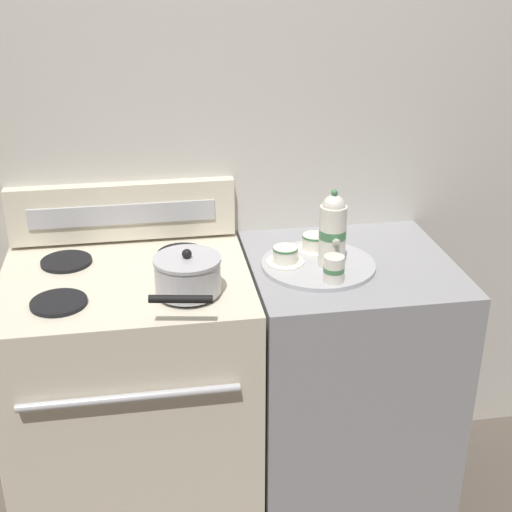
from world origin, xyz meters
The scene contains 11 objects.
ground_plane centered at (0.00, 0.00, 0.00)m, with size 6.00×6.00×0.00m, color brown.
wall_back centered at (0.00, 0.33, 1.10)m, with size 6.00×0.05×2.20m.
stove centered at (-0.33, 0.00, 0.47)m, with size 0.76×0.64×0.94m.
control_panel centered at (-0.33, 0.28, 1.04)m, with size 0.74×0.05×0.19m.
side_counter centered at (0.38, 0.00, 0.47)m, with size 0.64×0.61×0.93m.
saucepan centered at (-0.14, -0.14, 1.00)m, with size 0.21×0.30×0.13m.
serving_tray centered at (0.27, -0.02, 0.94)m, with size 0.36×0.36×0.01m.
teapot centered at (0.30, -0.04, 1.06)m, with size 0.08×0.13×0.25m.
teacup_left centered at (0.17, 0.00, 0.97)m, with size 0.12×0.12×0.05m.
teacup_right centered at (0.28, 0.08, 0.97)m, with size 0.12×0.12×0.05m.
creamer_jug centered at (0.28, -0.15, 0.99)m, with size 0.06×0.06×0.08m.
Camera 1 is at (-0.25, -1.96, 1.89)m, focal length 50.00 mm.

